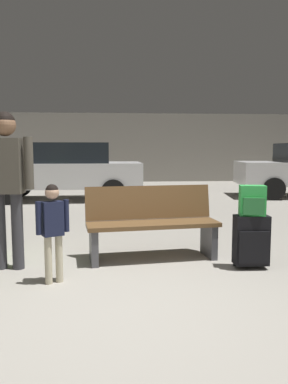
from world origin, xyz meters
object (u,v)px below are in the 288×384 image
at_px(child, 53,223).
at_px(adult, 6,173).
at_px(suitcase, 251,240).
at_px(backpack_bright, 252,201).
at_px(bench, 152,223).
at_px(parked_car_far, 65,170).

bearing_deg(child, adult, 138.16).
distance_m(suitcase, backpack_bright, 0.45).
bearing_deg(bench, backpack_bright, -24.34).
xyz_separation_m(bench, suitcase, (1.08, -0.49, -0.12)).
xyz_separation_m(bench, adult, (-1.64, -0.30, 0.64)).
bearing_deg(adult, suitcase, -3.88).
relative_size(bench, parked_car_far, 0.40).
distance_m(bench, suitcase, 1.20).
distance_m(backpack_bright, parked_car_far, 6.82).
relative_size(bench, child, 1.65).
bearing_deg(backpack_bright, adult, 176.11).
distance_m(bench, parked_car_far, 5.98).
xyz_separation_m(suitcase, child, (-2.15, -0.33, 0.30)).
height_order(backpack_bright, child, child).
distance_m(child, parked_car_far, 6.56).
height_order(suitcase, adult, adult).
bearing_deg(parked_car_far, suitcase, -65.24).
bearing_deg(child, backpack_bright, 8.60).
bearing_deg(backpack_bright, bench, 155.66).
xyz_separation_m(bench, child, (-1.07, -0.82, 0.18)).
bearing_deg(bench, parked_car_far, 107.26).
distance_m(suitcase, parked_car_far, 6.84).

